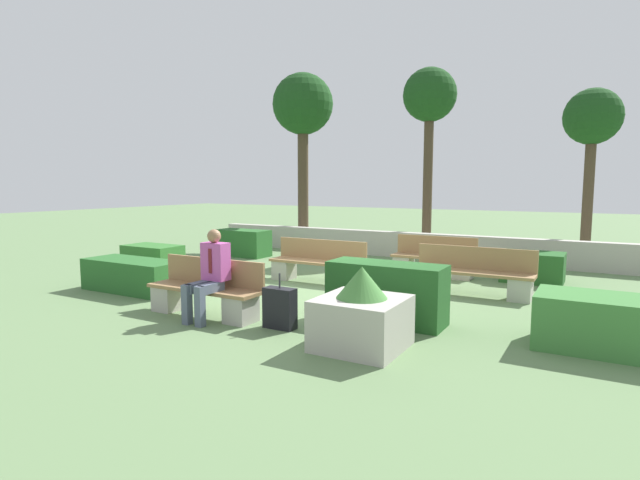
# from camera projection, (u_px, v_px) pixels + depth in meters

# --- Properties ---
(ground_plane) EXTENTS (60.00, 60.00, 0.00)m
(ground_plane) POSITION_uv_depth(u_px,v_px,m) (317.00, 294.00, 8.79)
(ground_plane) COLOR #607F51
(perimeter_wall) EXTENTS (12.11, 0.30, 0.66)m
(perimeter_wall) POSITION_uv_depth(u_px,v_px,m) (412.00, 245.00, 13.06)
(perimeter_wall) COLOR #ADA89E
(perimeter_wall) RESTS_ON ground_plane
(bench_front) EXTENTS (1.86, 0.49, 0.83)m
(bench_front) POSITION_uv_depth(u_px,v_px,m) (205.00, 294.00, 7.35)
(bench_front) COLOR #937047
(bench_front) RESTS_ON ground_plane
(bench_left_side) EXTENTS (2.06, 0.48, 0.83)m
(bench_left_side) POSITION_uv_depth(u_px,v_px,m) (472.00, 277.00, 8.70)
(bench_left_side) COLOR #937047
(bench_left_side) RESTS_ON ground_plane
(bench_right_side) EXTENTS (1.96, 0.48, 0.83)m
(bench_right_side) POSITION_uv_depth(u_px,v_px,m) (317.00, 266.00, 9.85)
(bench_right_side) COLOR #937047
(bench_right_side) RESTS_ON ground_plane
(bench_back) EXTENTS (1.73, 0.49, 0.83)m
(bench_back) POSITION_uv_depth(u_px,v_px,m) (433.00, 261.00, 10.51)
(bench_back) COLOR #937047
(bench_back) RESTS_ON ground_plane
(person_seated_man) EXTENTS (0.38, 0.64, 1.29)m
(person_seated_man) POSITION_uv_depth(u_px,v_px,m) (210.00, 271.00, 7.07)
(person_seated_man) COLOR #515B70
(person_seated_man) RESTS_ON ground_plane
(hedge_block_near_left) EXTENTS (1.14, 0.82, 0.59)m
(hedge_block_near_left) POSITION_uv_depth(u_px,v_px,m) (533.00, 267.00, 9.87)
(hedge_block_near_left) COLOR #235623
(hedge_block_near_left) RESTS_ON ground_plane
(hedge_block_near_right) EXTENTS (1.45, 0.69, 0.70)m
(hedge_block_near_right) POSITION_uv_depth(u_px,v_px,m) (243.00, 243.00, 13.41)
(hedge_block_near_right) COLOR #286028
(hedge_block_near_right) RESTS_ON ground_plane
(hedge_block_mid_left) EXTENTS (1.94, 0.77, 0.57)m
(hedge_block_mid_left) POSITION_uv_depth(u_px,v_px,m) (133.00, 275.00, 9.03)
(hedge_block_mid_left) COLOR #286028
(hedge_block_mid_left) RESTS_ON ground_plane
(hedge_block_mid_right) EXTENTS (1.26, 0.72, 0.59)m
(hedge_block_mid_right) POSITION_uv_depth(u_px,v_px,m) (153.00, 258.00, 10.99)
(hedge_block_mid_right) COLOR #33702D
(hedge_block_mid_right) RESTS_ON ground_plane
(hedge_block_far_left) EXTENTS (1.39, 0.86, 0.64)m
(hedge_block_far_left) POSITION_uv_depth(u_px,v_px,m) (600.00, 323.00, 5.81)
(hedge_block_far_left) COLOR #3D7A38
(hedge_block_far_left) RESTS_ON ground_plane
(hedge_block_far_right) EXTENTS (1.64, 0.60, 0.84)m
(hedge_block_far_right) POSITION_uv_depth(u_px,v_px,m) (386.00, 293.00, 6.97)
(hedge_block_far_right) COLOR #235623
(hedge_block_far_right) RESTS_ON ground_plane
(planter_corner_left) EXTENTS (0.98, 0.98, 0.98)m
(planter_corner_left) POSITION_uv_depth(u_px,v_px,m) (361.00, 315.00, 5.87)
(planter_corner_left) COLOR #ADA89E
(planter_corner_left) RESTS_ON ground_plane
(suitcase) EXTENTS (0.44, 0.20, 0.75)m
(suitcase) POSITION_uv_depth(u_px,v_px,m) (280.00, 308.00, 6.69)
(suitcase) COLOR black
(suitcase) RESTS_ON ground_plane
(tree_leftmost) EXTENTS (1.83, 1.83, 5.24)m
(tree_leftmost) POSITION_uv_depth(u_px,v_px,m) (303.00, 109.00, 15.00)
(tree_leftmost) COLOR #473828
(tree_leftmost) RESTS_ON ground_plane
(tree_center_left) EXTENTS (1.45, 1.45, 5.06)m
(tree_center_left) POSITION_uv_depth(u_px,v_px,m) (430.00, 102.00, 13.50)
(tree_center_left) COLOR #473828
(tree_center_left) RESTS_ON ground_plane
(tree_center_right) EXTENTS (1.34, 1.34, 4.22)m
(tree_center_right) POSITION_uv_depth(u_px,v_px,m) (592.00, 123.00, 11.99)
(tree_center_right) COLOR #473828
(tree_center_right) RESTS_ON ground_plane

